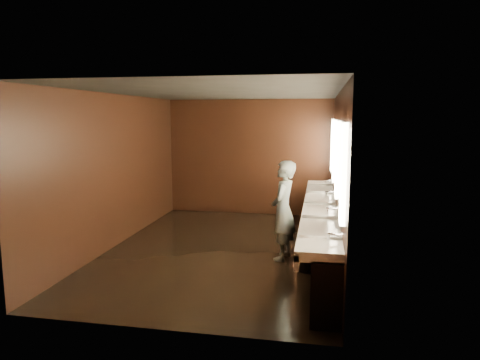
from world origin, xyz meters
name	(u,v)px	position (x,y,z in m)	size (l,w,h in m)	color
floor	(222,249)	(0.00, 0.00, 0.00)	(6.00, 6.00, 0.00)	black
ceiling	(221,92)	(0.00, 0.00, 2.80)	(4.00, 6.00, 0.02)	#2D2D2B
wall_back	(249,157)	(0.00, 3.00, 1.40)	(4.00, 0.02, 2.80)	black
wall_front	(159,209)	(0.00, -3.00, 1.40)	(4.00, 0.02, 2.80)	black
wall_left	(116,170)	(-2.00, 0.00, 1.40)	(0.02, 6.00, 2.80)	black
wall_right	(337,176)	(2.00, 0.00, 1.40)	(0.02, 6.00, 2.80)	black
sink_counter	(323,228)	(1.79, 0.00, 0.50)	(0.55, 5.40, 1.01)	black
mirror_band	(337,155)	(1.98, 0.00, 1.75)	(0.06, 5.03, 1.15)	#FFE7B7
person	(283,210)	(1.13, -0.29, 0.84)	(0.61, 0.40, 1.67)	#8FB3D5
trash_bin	(309,253)	(1.58, -0.78, 0.28)	(0.36, 0.36, 0.55)	black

